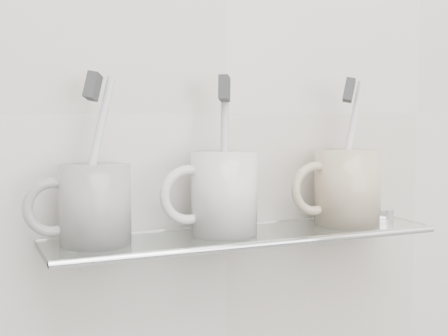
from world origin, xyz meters
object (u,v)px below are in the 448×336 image
mug_left (95,205)px  mug_right (347,187)px  shelf_glass (245,236)px  mug_center (224,193)px

mug_left → mug_right: (0.34, 0.00, 0.00)m
mug_left → mug_right: 0.34m
shelf_glass → mug_left: bearing=178.5°
shelf_glass → mug_right: bearing=1.8°
mug_right → mug_center: bearing=-164.7°
mug_right → shelf_glass: bearing=-162.8°
shelf_glass → mug_center: (-0.03, 0.00, 0.06)m
shelf_glass → mug_left: (-0.19, 0.00, 0.05)m
mug_center → shelf_glass: bearing=11.5°
mug_left → shelf_glass: bearing=20.8°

